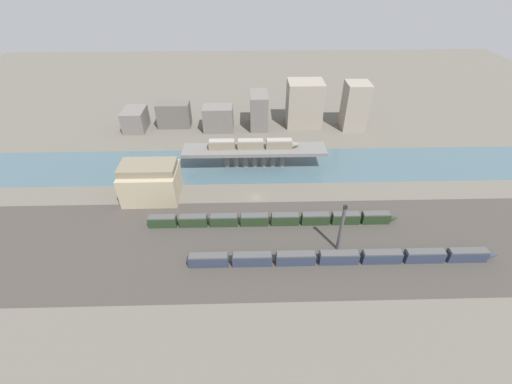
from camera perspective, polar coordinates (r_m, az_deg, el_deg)
The scene contains 15 objects.
ground_plane at distance 124.90m, azimuth -0.01°, elevation -0.88°, with size 400.00×400.00×0.00m, color #666056.
railbed_yard at distance 106.92m, azimuth 0.32°, elevation -8.76°, with size 280.00×42.00×0.01m, color #423D38.
river_water at distance 142.61m, azimuth -0.23°, elevation 4.44°, with size 320.00×26.36×0.01m, color #47606B.
bridge at distance 139.48m, azimuth -0.24°, elevation 6.54°, with size 57.61×9.88×8.19m.
train_on_bridge at distance 137.50m, azimuth -0.35°, elevation 7.98°, with size 36.76×3.18×3.80m.
train_yard_near at distance 103.76m, azimuth 14.28°, elevation -10.52°, with size 90.61×2.65×3.97m.
train_yard_mid at distance 112.73m, azimuth 2.82°, elevation -4.56°, with size 82.42×2.73×3.92m.
warehouse_building at distance 127.29m, azimuth -17.15°, elevation 1.69°, with size 19.55×14.65×13.70m.
signal_tower at distance 103.00m, azimuth 13.99°, elevation -5.93°, with size 1.01×1.01×16.93m.
city_block_far_left at distance 179.95m, azimuth -19.49°, elevation 11.33°, with size 10.31×13.95×10.00m, color slate.
city_block_left at distance 177.34m, azimuth -13.52°, elevation 12.43°, with size 15.89×8.12×12.03m, color #605B56.
city_block_center at distance 169.98m, azimuth -6.31°, elevation 12.12°, with size 14.30×9.70×11.87m, color slate.
city_block_right at distance 171.29m, azimuth 0.47°, elevation 13.45°, with size 8.39×15.22×16.85m, color slate.
city_block_far_right at distance 174.25m, azimuth 8.06°, elevation 14.39°, with size 16.88×13.24×21.74m, color gray.
city_block_tall at distance 175.70m, azimuth 16.16°, elevation 13.62°, with size 11.03×11.18×22.38m, color gray.
Camera 1 is at (-2.49, -98.79, 76.38)m, focal length 24.00 mm.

